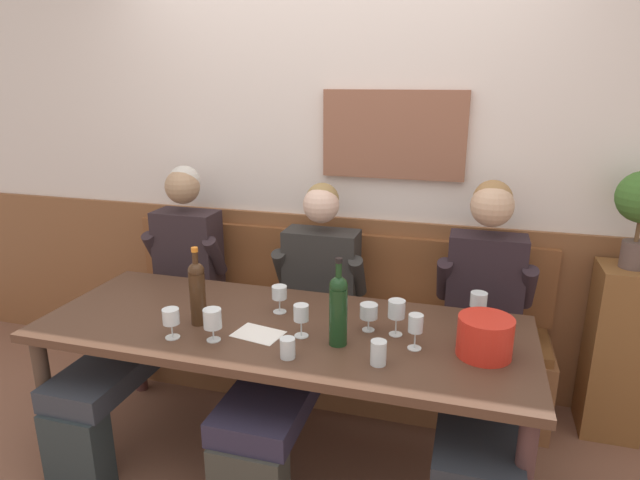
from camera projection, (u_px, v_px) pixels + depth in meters
The scene contains 22 objects.
room_wall_back at pixel (335, 152), 3.13m from camera, with size 6.80×0.12×2.80m.
wood_wainscot_panel at pixel (332, 297), 3.33m from camera, with size 6.80×0.03×1.02m, color brown.
wall_bench at pixel (322, 346), 3.21m from camera, with size 2.54×0.42×0.94m.
dining_table at pixel (282, 340), 2.48m from camera, with size 2.24×0.85×0.73m.
person_center_right_seat at pixel (160, 297), 3.00m from camera, with size 0.48×1.26×1.32m.
person_center_left_seat at pixel (302, 322), 2.77m from camera, with size 0.52×1.26×1.27m.
person_left_seat at pixel (482, 336), 2.53m from camera, with size 0.49×1.27×1.33m.
ice_bucket at pixel (485, 337), 2.17m from camera, with size 0.22×0.22×0.17m, color red.
wine_bottle_green_tall at pixel (197, 291), 2.43m from camera, with size 0.07×0.07×0.37m.
wine_bottle_amber_mid at pixel (338, 308), 2.23m from camera, with size 0.08×0.08×0.38m.
wine_glass_right_end at pixel (369, 312), 2.38m from camera, with size 0.08×0.08×0.12m.
wine_glass_near_bucket at pixel (416, 325), 2.21m from camera, with size 0.06×0.06×0.15m.
wine_glass_center_front at pixel (479, 301), 2.45m from camera, with size 0.08×0.08×0.15m.
wine_glass_by_bottle at pixel (301, 314), 2.32m from camera, with size 0.07×0.07×0.15m.
wine_glass_center_rear at pixel (279, 294), 2.57m from camera, with size 0.07×0.07×0.13m.
wine_glass_left_end at pixel (171, 318), 2.31m from camera, with size 0.07×0.07×0.13m.
wine_glass_mid_right at pixel (397, 311), 2.33m from camera, with size 0.08×0.08×0.16m.
wine_glass_mid_left at pixel (212, 319), 2.28m from camera, with size 0.08×0.08×0.14m.
water_tumbler_left at pixel (378, 353), 2.11m from camera, with size 0.06×0.06×0.10m, color silver.
water_tumbler_right at pixel (288, 348), 2.16m from camera, with size 0.06×0.06×0.08m, color silver.
tasting_sheet_left_guest at pixel (258, 334), 2.37m from camera, with size 0.21×0.15×0.00m, color white.
corner_pedestal at pixel (616, 352), 2.77m from camera, with size 0.28×0.28×0.92m, color brown.
Camera 1 is at (0.79, -1.95, 1.81)m, focal length 30.17 mm.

